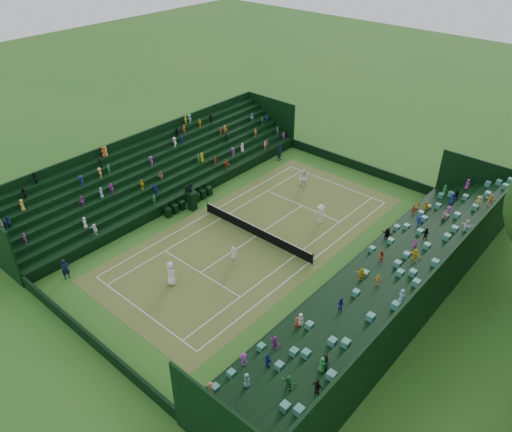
# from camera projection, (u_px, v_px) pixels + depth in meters

# --- Properties ---
(ground) EXTENTS (160.00, 160.00, 0.00)m
(ground) POSITION_uv_depth(u_px,v_px,m) (256.00, 236.00, 41.71)
(ground) COLOR #286620
(ground) RESTS_ON ground
(court_surface) EXTENTS (12.97, 26.77, 0.01)m
(court_surface) POSITION_uv_depth(u_px,v_px,m) (256.00, 236.00, 41.71)
(court_surface) COLOR #3D6E24
(court_surface) RESTS_ON ground
(perimeter_wall_north) EXTENTS (17.17, 0.20, 1.00)m
(perimeter_wall_north) POSITION_uv_depth(u_px,v_px,m) (357.00, 165.00, 51.48)
(perimeter_wall_north) COLOR black
(perimeter_wall_north) RESTS_ON ground
(perimeter_wall_south) EXTENTS (17.17, 0.20, 1.00)m
(perimeter_wall_south) POSITION_uv_depth(u_px,v_px,m) (90.00, 339.00, 31.40)
(perimeter_wall_south) COLOR black
(perimeter_wall_south) RESTS_ON ground
(perimeter_wall_east) EXTENTS (0.20, 31.77, 1.00)m
(perimeter_wall_east) POSITION_uv_depth(u_px,v_px,m) (343.00, 274.00, 36.75)
(perimeter_wall_east) COLOR black
(perimeter_wall_east) RESTS_ON ground
(perimeter_wall_west) EXTENTS (0.20, 31.77, 1.00)m
(perimeter_wall_west) POSITION_uv_depth(u_px,v_px,m) (187.00, 197.00, 46.12)
(perimeter_wall_west) COLOR black
(perimeter_wall_west) RESTS_ON ground
(north_grandstand) EXTENTS (6.60, 32.00, 4.90)m
(north_grandstand) POSITION_uv_depth(u_px,v_px,m) (396.00, 288.00, 33.87)
(north_grandstand) COLOR black
(north_grandstand) RESTS_ON ground
(south_grandstand) EXTENTS (6.60, 32.00, 4.90)m
(south_grandstand) POSITION_uv_depth(u_px,v_px,m) (157.00, 173.00, 47.86)
(south_grandstand) COLOR black
(south_grandstand) RESTS_ON ground
(tennis_net) EXTENTS (11.67, 0.10, 1.06)m
(tennis_net) POSITION_uv_depth(u_px,v_px,m) (256.00, 231.00, 41.42)
(tennis_net) COLOR black
(tennis_net) RESTS_ON ground
(umpire_chair) EXTENTS (0.84, 0.84, 2.64)m
(umpire_chair) POSITION_uv_depth(u_px,v_px,m) (192.00, 198.00, 44.67)
(umpire_chair) COLOR black
(umpire_chair) RESTS_ON ground
(courtside_chairs) EXTENTS (0.57, 5.54, 1.23)m
(courtside_chairs) POSITION_uv_depth(u_px,v_px,m) (189.00, 201.00, 45.57)
(courtside_chairs) COLOR black
(courtside_chairs) RESTS_ON ground
(player_near_west) EXTENTS (1.06, 0.81, 1.94)m
(player_near_west) POSITION_uv_depth(u_px,v_px,m) (171.00, 273.00, 36.10)
(player_near_west) COLOR white
(player_near_west) RESTS_ON ground
(player_near_east) EXTENTS (0.66, 0.51, 1.60)m
(player_near_east) POSITION_uv_depth(u_px,v_px,m) (234.00, 255.00, 38.19)
(player_near_east) COLOR white
(player_near_east) RESTS_ON ground
(player_far_west) EXTENTS (1.08, 0.93, 1.93)m
(player_far_west) POSITION_uv_depth(u_px,v_px,m) (303.00, 179.00, 48.06)
(player_far_west) COLOR white
(player_far_west) RESTS_ON ground
(player_far_east) EXTENTS (1.29, 1.14, 1.73)m
(player_far_east) POSITION_uv_depth(u_px,v_px,m) (321.00, 214.00, 43.04)
(player_far_east) COLOR white
(player_far_east) RESTS_ON ground
(line_judge_north) EXTENTS (0.63, 0.79, 1.89)m
(line_judge_north) POSITION_uv_depth(u_px,v_px,m) (280.00, 152.00, 53.12)
(line_judge_north) COLOR black
(line_judge_north) RESTS_ON ground
(line_judge_south) EXTENTS (0.49, 0.67, 1.68)m
(line_judge_south) POSITION_uv_depth(u_px,v_px,m) (66.00, 269.00, 36.70)
(line_judge_south) COLOR black
(line_judge_south) RESTS_ON ground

